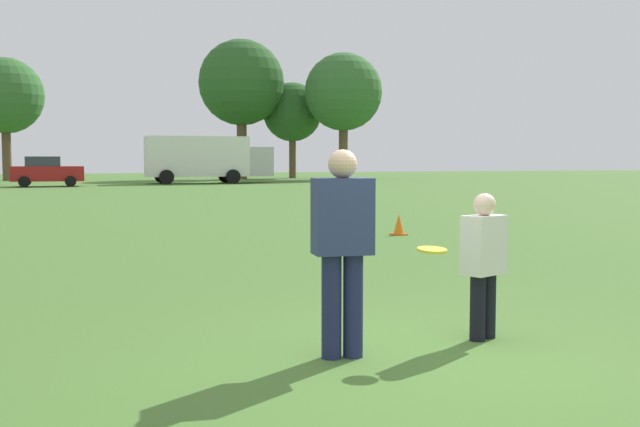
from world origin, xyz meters
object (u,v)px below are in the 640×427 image
at_px(box_truck, 206,158).
at_px(frisbee, 432,250).
at_px(player_thrower, 342,241).
at_px(parked_car_near_right, 47,171).
at_px(traffic_cone, 399,225).
at_px(player_defender, 484,258).

bearing_deg(box_truck, frisbee, -96.25).
xyz_separation_m(player_thrower, parked_car_near_right, (-4.27, 42.92, -0.10)).
distance_m(parked_car_near_right, box_truck, 10.57).
distance_m(player_thrower, frisbee, 0.84).
relative_size(player_thrower, traffic_cone, 3.79).
distance_m(player_defender, box_truck, 45.81).
relative_size(parked_car_near_right, box_truck, 0.50).
xyz_separation_m(player_thrower, traffic_cone, (4.66, 9.69, -0.80)).
height_order(parked_car_near_right, box_truck, box_truck).
height_order(player_thrower, player_defender, player_thrower).
height_order(player_defender, traffic_cone, player_defender).
relative_size(frisbee, box_truck, 0.03).
relative_size(player_thrower, frisbee, 6.72).
height_order(traffic_cone, parked_car_near_right, parked_car_near_right).
distance_m(traffic_cone, box_truck, 36.20).
bearing_deg(box_truck, player_defender, -95.44).
xyz_separation_m(frisbee, parked_car_near_right, (-5.10, 42.98, -0.00)).
relative_size(player_defender, frisbee, 5.20).
relative_size(traffic_cone, box_truck, 0.06).
distance_m(player_thrower, traffic_cone, 10.79).
distance_m(player_thrower, parked_car_near_right, 43.13).
height_order(player_defender, parked_car_near_right, parked_car_near_right).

